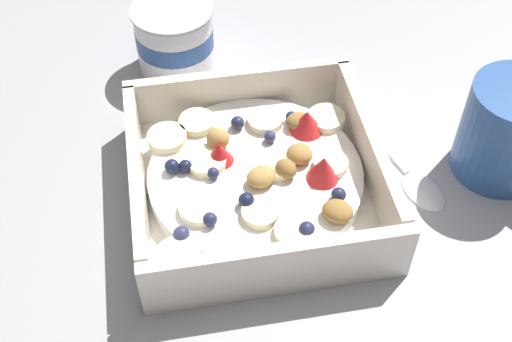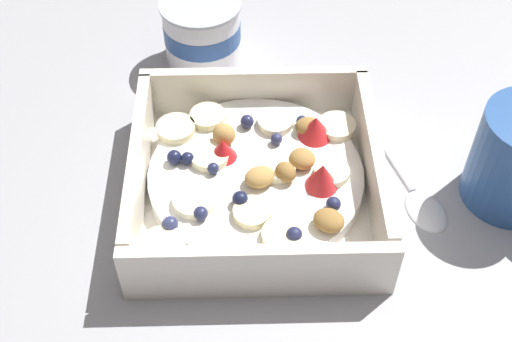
{
  "view_description": "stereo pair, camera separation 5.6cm",
  "coord_description": "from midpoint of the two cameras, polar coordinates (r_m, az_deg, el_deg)",
  "views": [
    {
      "loc": [
        -0.08,
        -0.37,
        0.45
      ],
      "look_at": [
        -0.02,
        -0.0,
        0.03
      ],
      "focal_mm": 47.07,
      "sensor_mm": 36.0,
      "label": 1
    },
    {
      "loc": [
        -0.03,
        -0.38,
        0.45
      ],
      "look_at": [
        -0.02,
        -0.0,
        0.03
      ],
      "focal_mm": 47.07,
      "sensor_mm": 36.0,
      "label": 2
    }
  ],
  "objects": [
    {
      "name": "fruit_bowl",
      "position": [
        0.57,
        -2.73,
        -0.82
      ],
      "size": [
        0.21,
        0.21,
        0.06
      ],
      "color": "white",
      "rests_on": "ground"
    },
    {
      "name": "coffee_mug",
      "position": [
        0.6,
        18.31,
        3.02
      ],
      "size": [
        0.08,
        0.1,
        0.09
      ],
      "color": "#2D5699",
      "rests_on": "ground"
    },
    {
      "name": "spoon",
      "position": [
        0.61,
        10.06,
        0.03
      ],
      "size": [
        0.07,
        0.17,
        0.01
      ],
      "color": "silver",
      "rests_on": "ground"
    },
    {
      "name": "yogurt_cup",
      "position": [
        0.69,
        -9.28,
        11.02
      ],
      "size": [
        0.08,
        0.08,
        0.07
      ],
      "color": "white",
      "rests_on": "ground"
    },
    {
      "name": "ground_plane",
      "position": [
        0.59,
        -0.97,
        -1.69
      ],
      "size": [
        2.4,
        2.4,
        0.0
      ],
      "primitive_type": "plane",
      "color": "#9E9EA3"
    }
  ]
}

